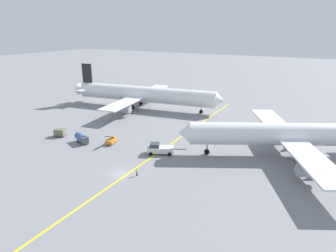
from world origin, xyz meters
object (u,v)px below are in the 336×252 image
(airliner_being_pushed, at_px, (282,135))
(gse_belt_loader_portside, at_px, (111,140))
(ground_crew_marshaller_foreground, at_px, (137,172))
(gse_fuel_bowser_stubby, at_px, (82,138))
(gse_container_dolly_flat, at_px, (60,132))
(airliner_at_gate_left, at_px, (144,94))
(pushback_tug, at_px, (160,149))

(airliner_being_pushed, relative_size, gse_belt_loader_portside, 9.29)
(gse_belt_loader_portside, bearing_deg, ground_crew_marshaller_foreground, -35.34)
(airliner_being_pushed, bearing_deg, gse_belt_loader_portside, -160.85)
(gse_belt_loader_portside, distance_m, ground_crew_marshaller_foreground, 20.61)
(airliner_being_pushed, distance_m, gse_belt_loader_portside, 43.34)
(airliner_being_pushed, relative_size, ground_crew_marshaller_foreground, 28.32)
(gse_fuel_bowser_stubby, bearing_deg, ground_crew_marshaller_foreground, -19.14)
(gse_container_dolly_flat, bearing_deg, gse_fuel_bowser_stubby, -4.23)
(airliner_at_gate_left, xyz_separation_m, gse_container_dolly_flat, (-2.83, -38.89, -4.08))
(airliner_being_pushed, bearing_deg, airliner_at_gate_left, 158.10)
(pushback_tug, height_order, gse_belt_loader_portside, gse_belt_loader_portside)
(pushback_tug, height_order, gse_fuel_bowser_stubby, pushback_tug)
(pushback_tug, height_order, ground_crew_marshaller_foreground, pushback_tug)
(pushback_tug, bearing_deg, airliner_being_pushed, 27.80)
(ground_crew_marshaller_foreground, bearing_deg, gse_fuel_bowser_stubby, 160.86)
(gse_container_dolly_flat, bearing_deg, airliner_at_gate_left, 85.83)
(airliner_being_pushed, xyz_separation_m, gse_container_dolly_flat, (-57.04, -17.10, -4.14))
(pushback_tug, bearing_deg, gse_container_dolly_flat, -173.67)
(pushback_tug, relative_size, gse_fuel_bowser_stubby, 1.76)
(gse_fuel_bowser_stubby, xyz_separation_m, ground_crew_marshaller_foreground, (23.85, -8.28, -0.47))
(pushback_tug, relative_size, gse_container_dolly_flat, 2.41)
(airliner_at_gate_left, xyz_separation_m, pushback_tug, (28.34, -35.43, -3.99))
(gse_container_dolly_flat, bearing_deg, gse_belt_loader_portside, 10.26)
(airliner_being_pushed, bearing_deg, gse_fuel_bowser_stubby, -159.58)
(gse_container_dolly_flat, relative_size, ground_crew_marshaller_foreground, 2.30)
(airliner_being_pushed, distance_m, gse_container_dolly_flat, 59.69)
(airliner_at_gate_left, relative_size, airliner_being_pushed, 1.29)
(gse_belt_loader_portside, bearing_deg, gse_fuel_bowser_stubby, -152.65)
(pushback_tug, bearing_deg, airliner_at_gate_left, 128.66)
(airliner_at_gate_left, distance_m, gse_belt_loader_portside, 38.63)
(airliner_at_gate_left, relative_size, gse_container_dolly_flat, 15.86)
(airliner_being_pushed, distance_m, ground_crew_marshaller_foreground, 35.65)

